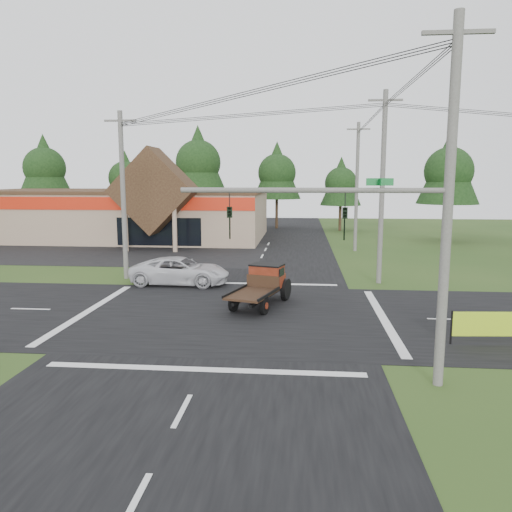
# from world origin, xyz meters

# --- Properties ---
(ground) EXTENTS (120.00, 120.00, 0.00)m
(ground) POSITION_xyz_m (0.00, 0.00, 0.00)
(ground) COLOR #284418
(ground) RESTS_ON ground
(road_ns) EXTENTS (12.00, 120.00, 0.02)m
(road_ns) POSITION_xyz_m (0.00, 0.00, 0.01)
(road_ns) COLOR black
(road_ns) RESTS_ON ground
(road_ew) EXTENTS (120.00, 12.00, 0.02)m
(road_ew) POSITION_xyz_m (0.00, 0.00, 0.01)
(road_ew) COLOR black
(road_ew) RESTS_ON ground
(parking_apron) EXTENTS (28.00, 14.00, 0.02)m
(parking_apron) POSITION_xyz_m (-14.00, 19.00, 0.01)
(parking_apron) COLOR black
(parking_apron) RESTS_ON ground
(cvs_building) EXTENTS (30.40, 18.20, 9.19)m
(cvs_building) POSITION_xyz_m (-15.70, 29.57, 2.78)
(cvs_building) COLOR tan
(cvs_building) RESTS_ON ground
(traffic_signal_mast) EXTENTS (8.12, 0.24, 7.00)m
(traffic_signal_mast) POSITION_xyz_m (5.82, -7.50, 4.43)
(traffic_signal_mast) COLOR #595651
(traffic_signal_mast) RESTS_ON ground
(utility_pole_nr) EXTENTS (2.00, 0.30, 11.00)m
(utility_pole_nr) POSITION_xyz_m (7.50, -7.50, 5.64)
(utility_pole_nr) COLOR #595651
(utility_pole_nr) RESTS_ON ground
(utility_pole_nw) EXTENTS (2.00, 0.30, 10.50)m
(utility_pole_nw) POSITION_xyz_m (-8.00, 8.00, 5.39)
(utility_pole_nw) COLOR #595651
(utility_pole_nw) RESTS_ON ground
(utility_pole_ne) EXTENTS (2.00, 0.30, 11.50)m
(utility_pole_ne) POSITION_xyz_m (8.00, 8.00, 5.89)
(utility_pole_ne) COLOR #595651
(utility_pole_ne) RESTS_ON ground
(utility_pole_n) EXTENTS (2.00, 0.30, 11.20)m
(utility_pole_n) POSITION_xyz_m (8.00, 22.00, 5.74)
(utility_pole_n) COLOR #595651
(utility_pole_n) RESTS_ON ground
(tree_row_a) EXTENTS (6.72, 6.72, 12.12)m
(tree_row_a) POSITION_xyz_m (-30.00, 40.00, 8.05)
(tree_row_a) COLOR #332316
(tree_row_a) RESTS_ON ground
(tree_row_b) EXTENTS (5.60, 5.60, 10.10)m
(tree_row_b) POSITION_xyz_m (-20.00, 42.00, 6.70)
(tree_row_b) COLOR #332316
(tree_row_b) RESTS_ON ground
(tree_row_c) EXTENTS (7.28, 7.28, 13.13)m
(tree_row_c) POSITION_xyz_m (-10.00, 41.00, 8.72)
(tree_row_c) COLOR #332316
(tree_row_c) RESTS_ON ground
(tree_row_d) EXTENTS (6.16, 6.16, 11.11)m
(tree_row_d) POSITION_xyz_m (0.00, 42.00, 7.38)
(tree_row_d) COLOR #332316
(tree_row_d) RESTS_ON ground
(tree_row_e) EXTENTS (5.04, 5.04, 9.09)m
(tree_row_e) POSITION_xyz_m (8.00, 40.00, 6.03)
(tree_row_e) COLOR #332316
(tree_row_e) RESTS_ON ground
(tree_side_ne) EXTENTS (6.16, 6.16, 11.11)m
(tree_side_ne) POSITION_xyz_m (18.00, 30.00, 7.38)
(tree_side_ne) COLOR #332316
(tree_side_ne) RESTS_ON ground
(antique_flatbed_truck) EXTENTS (3.19, 5.19, 2.03)m
(antique_flatbed_truck) POSITION_xyz_m (1.17, 1.67, 1.02)
(antique_flatbed_truck) COLOR #4E190B
(antique_flatbed_truck) RESTS_ON ground
(roadside_banner) EXTENTS (3.95, 0.43, 1.35)m
(roadside_banner) POSITION_xyz_m (10.94, -3.37, 0.67)
(roadside_banner) COLOR #A3CB1B
(roadside_banner) RESTS_ON ground
(white_pickup) EXTENTS (6.01, 2.94, 1.64)m
(white_pickup) POSITION_xyz_m (-4.09, 6.56, 0.82)
(white_pickup) COLOR silver
(white_pickup) RESTS_ON ground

